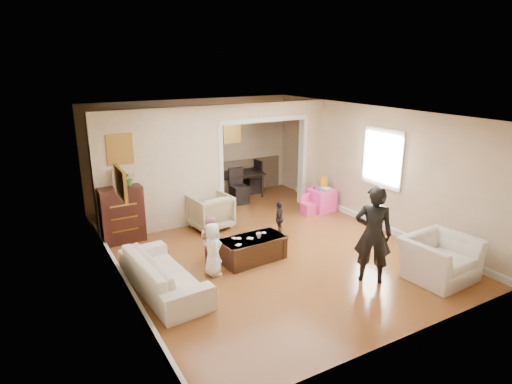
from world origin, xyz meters
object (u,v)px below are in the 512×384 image
child_kneel_a (213,249)px  child_kneel_b (210,239)px  sofa (164,273)px  adult_person (373,234)px  coffee_table (253,249)px  armchair_front (439,258)px  dining_table (228,185)px  child_toddler (279,219)px  table_lamp (118,178)px  dresser (122,214)px  coffee_cup (259,235)px  play_table (321,200)px  cyan_cup (320,189)px  armchair_back (210,211)px

child_kneel_a → child_kneel_b: child_kneel_a is taller
sofa → adult_person: bearing=-118.6°
coffee_table → sofa: bearing=-171.8°
child_kneel_a → child_kneel_b: bearing=-13.8°
sofa → armchair_front: 4.52m
dining_table → child_toddler: child_toddler is taller
armchair_front → coffee_table: bearing=134.7°
sofa → child_toddler: 2.97m
table_lamp → dining_table: (3.16, 1.65, -0.99)m
dresser → dining_table: (3.16, 1.65, -0.24)m
adult_person → child_kneel_a: 2.65m
table_lamp → coffee_cup: 3.00m
armchair_front → dining_table: armchair_front is taller
armchair_front → coffee_table: size_ratio=0.95×
table_lamp → play_table: 4.76m
coffee_table → coffee_cup: bearing=-26.6°
dresser → table_lamp: size_ratio=3.16×
dresser → child_kneel_a: dresser is taller
coffee_cup → dining_table: size_ratio=0.06×
coffee_cup → cyan_cup: cyan_cup is taller
child_kneel_b → sofa: bearing=92.4°
armchair_front → sofa: bearing=152.2°
play_table → armchair_back: bearing=174.2°
sofa → table_lamp: (-0.09, 2.32, 1.02)m
dresser → adult_person: bearing=-49.4°
coffee_table → child_kneel_a: 0.90m
coffee_cup → play_table: bearing=31.2°
child_kneel_b → child_toddler: 1.81m
dresser → coffee_cup: size_ratio=11.13×
coffee_table → play_table: size_ratio=2.07×
dresser → child_toddler: size_ratio=1.52×
play_table → dining_table: (-1.46, 2.15, 0.06)m
play_table → child_kneel_b: (-3.48, -1.27, 0.17)m
armchair_front → child_kneel_b: child_kneel_b is taller
coffee_cup → play_table: play_table is taller
armchair_back → dining_table: armchair_back is taller
dining_table → sofa: bearing=-118.3°
coffee_table → cyan_cup: cyan_cup is taller
play_table → child_kneel_a: 4.02m
coffee_table → play_table: play_table is taller
cyan_cup → child_kneel_b: 3.60m
armchair_front → child_kneel_a: child_kneel_a is taller
armchair_back → adult_person: size_ratio=0.50×
play_table → child_kneel_b: child_kneel_b is taller
dining_table → child_toddler: bearing=-85.9°
coffee_cup → child_kneel_a: (-0.95, -0.10, -0.02)m
armchair_front → table_lamp: table_lamp is taller
armchair_back → coffee_cup: armchair_back is taller
armchair_back → dining_table: 2.30m
coffee_table → child_kneel_b: bearing=156.8°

